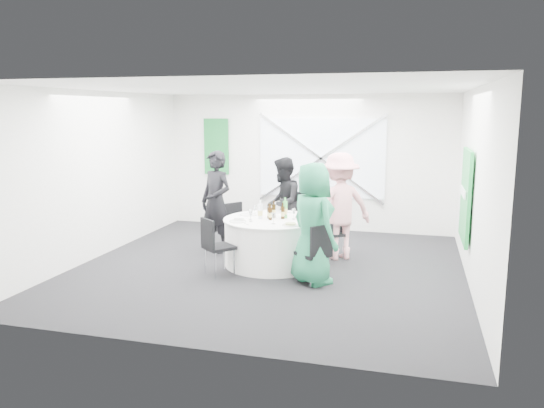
% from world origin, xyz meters
% --- Properties ---
extents(floor, '(6.00, 6.00, 0.00)m').
position_xyz_m(floor, '(0.00, 0.00, 0.00)').
color(floor, black).
rests_on(floor, ground).
extents(ceiling, '(6.00, 6.00, 0.00)m').
position_xyz_m(ceiling, '(0.00, 0.00, 2.80)').
color(ceiling, white).
rests_on(ceiling, wall_back).
extents(wall_back, '(6.00, 0.00, 6.00)m').
position_xyz_m(wall_back, '(0.00, 3.00, 1.40)').
color(wall_back, white).
rests_on(wall_back, floor).
extents(wall_front, '(6.00, 0.00, 6.00)m').
position_xyz_m(wall_front, '(0.00, -3.00, 1.40)').
color(wall_front, white).
rests_on(wall_front, floor).
extents(wall_left, '(0.00, 6.00, 6.00)m').
position_xyz_m(wall_left, '(-3.00, 0.00, 1.40)').
color(wall_left, white).
rests_on(wall_left, floor).
extents(wall_right, '(0.00, 6.00, 6.00)m').
position_xyz_m(wall_right, '(3.00, 0.00, 1.40)').
color(wall_right, white).
rests_on(wall_right, floor).
extents(window_panel, '(2.60, 0.03, 1.60)m').
position_xyz_m(window_panel, '(0.30, 2.96, 1.50)').
color(window_panel, silver).
rests_on(window_panel, wall_back).
extents(window_brace_a, '(2.63, 0.05, 1.84)m').
position_xyz_m(window_brace_a, '(0.30, 2.92, 1.50)').
color(window_brace_a, silver).
rests_on(window_brace_a, window_panel).
extents(window_brace_b, '(2.63, 0.05, 1.84)m').
position_xyz_m(window_brace_b, '(0.30, 2.92, 1.50)').
color(window_brace_b, silver).
rests_on(window_brace_b, window_panel).
extents(green_banner, '(0.55, 0.04, 1.20)m').
position_xyz_m(green_banner, '(-2.00, 2.95, 1.70)').
color(green_banner, '#15692B').
rests_on(green_banner, wall_back).
extents(green_sign, '(0.05, 1.20, 1.40)m').
position_xyz_m(green_sign, '(2.94, 0.60, 1.20)').
color(green_sign, green).
rests_on(green_sign, wall_right).
extents(banquet_table, '(1.56, 1.56, 0.76)m').
position_xyz_m(banquet_table, '(0.00, 0.20, 0.38)').
color(banquet_table, white).
rests_on(banquet_table, floor).
extents(chair_back, '(0.53, 0.54, 1.02)m').
position_xyz_m(chair_back, '(0.18, 1.28, 0.60)').
color(chair_back, black).
rests_on(chair_back, floor).
extents(chair_back_left, '(0.55, 0.55, 0.86)m').
position_xyz_m(chair_back_left, '(-0.82, 0.82, 0.50)').
color(chair_back_left, black).
rests_on(chair_back_left, floor).
extents(chair_back_right, '(0.55, 0.55, 0.86)m').
position_xyz_m(chair_back_right, '(0.92, 0.89, 0.50)').
color(chair_back_right, black).
rests_on(chair_back_right, floor).
extents(chair_front_right, '(0.57, 0.57, 0.89)m').
position_xyz_m(chair_front_right, '(0.88, -0.60, 0.52)').
color(chair_front_right, black).
rests_on(chair_front_right, floor).
extents(chair_front_left, '(0.57, 0.57, 0.89)m').
position_xyz_m(chair_front_left, '(-0.68, -0.60, 0.52)').
color(chair_front_left, black).
rests_on(chair_front_left, floor).
extents(person_man_back_left, '(0.77, 0.66, 1.79)m').
position_xyz_m(person_man_back_left, '(-1.16, 0.74, 0.89)').
color(person_man_back_left, black).
rests_on(person_man_back_left, floor).
extents(person_man_back, '(0.51, 0.84, 1.65)m').
position_xyz_m(person_man_back, '(-0.09, 1.27, 0.83)').
color(person_man_back, black).
rests_on(person_man_back, floor).
extents(person_woman_pink, '(1.26, 1.09, 1.79)m').
position_xyz_m(person_woman_pink, '(0.99, 0.86, 0.90)').
color(person_woman_pink, pink).
rests_on(person_woman_pink, floor).
extents(person_woman_green, '(1.01, 0.99, 1.76)m').
position_xyz_m(person_woman_green, '(0.80, -0.53, 0.88)').
color(person_woman_green, '#217951').
rests_on(person_woman_green, floor).
extents(plate_back, '(0.29, 0.29, 0.01)m').
position_xyz_m(plate_back, '(-0.07, 0.76, 0.77)').
color(plate_back, silver).
rests_on(plate_back, banquet_table).
extents(plate_back_left, '(0.29, 0.29, 0.01)m').
position_xyz_m(plate_back_left, '(-0.46, 0.39, 0.77)').
color(plate_back_left, silver).
rests_on(plate_back_left, banquet_table).
extents(plate_back_right, '(0.27, 0.27, 0.04)m').
position_xyz_m(plate_back_right, '(0.46, 0.42, 0.78)').
color(plate_back_right, silver).
rests_on(plate_back_right, banquet_table).
extents(plate_front_right, '(0.25, 0.25, 0.04)m').
position_xyz_m(plate_front_right, '(0.41, -0.22, 0.78)').
color(plate_front_right, silver).
rests_on(plate_front_right, banquet_table).
extents(plate_front_left, '(0.27, 0.27, 0.01)m').
position_xyz_m(plate_front_left, '(-0.46, -0.16, 0.77)').
color(plate_front_left, silver).
rests_on(plate_front_left, banquet_table).
extents(napkin, '(0.18, 0.15, 0.04)m').
position_xyz_m(napkin, '(-0.45, -0.11, 0.80)').
color(napkin, white).
rests_on(napkin, plate_front_left).
extents(beer_bottle_a, '(0.06, 0.06, 0.25)m').
position_xyz_m(beer_bottle_a, '(-0.05, 0.21, 0.85)').
color(beer_bottle_a, '#341F09').
rests_on(beer_bottle_a, banquet_table).
extents(beer_bottle_b, '(0.06, 0.06, 0.28)m').
position_xyz_m(beer_bottle_b, '(-0.00, 0.32, 0.87)').
color(beer_bottle_b, '#341F09').
rests_on(beer_bottle_b, banquet_table).
extents(beer_bottle_c, '(0.06, 0.06, 0.26)m').
position_xyz_m(beer_bottle_c, '(0.17, 0.24, 0.86)').
color(beer_bottle_c, '#341F09').
rests_on(beer_bottle_c, banquet_table).
extents(beer_bottle_d, '(0.06, 0.06, 0.26)m').
position_xyz_m(beer_bottle_d, '(0.00, 0.10, 0.86)').
color(beer_bottle_d, '#341F09').
rests_on(beer_bottle_d, banquet_table).
extents(green_water_bottle, '(0.08, 0.08, 0.33)m').
position_xyz_m(green_water_bottle, '(0.19, 0.32, 0.89)').
color(green_water_bottle, green).
rests_on(green_water_bottle, banquet_table).
extents(clear_water_bottle, '(0.08, 0.08, 0.30)m').
position_xyz_m(clear_water_bottle, '(-0.18, 0.15, 0.88)').
color(clear_water_bottle, white).
rests_on(clear_water_bottle, banquet_table).
extents(wine_glass_a, '(0.07, 0.07, 0.17)m').
position_xyz_m(wine_glass_a, '(0.12, -0.17, 0.88)').
color(wine_glass_a, white).
rests_on(wine_glass_a, banquet_table).
extents(wine_glass_b, '(0.07, 0.07, 0.17)m').
position_xyz_m(wine_glass_b, '(0.34, 0.26, 0.88)').
color(wine_glass_b, white).
rests_on(wine_glass_b, banquet_table).
extents(wine_glass_c, '(0.07, 0.07, 0.17)m').
position_xyz_m(wine_glass_c, '(-0.26, -0.10, 0.88)').
color(wine_glass_c, white).
rests_on(wine_glass_c, banquet_table).
extents(wine_glass_d, '(0.07, 0.07, 0.17)m').
position_xyz_m(wine_glass_d, '(-0.31, 0.02, 0.88)').
color(wine_glass_d, white).
rests_on(wine_glass_d, banquet_table).
extents(wine_glass_e, '(0.07, 0.07, 0.17)m').
position_xyz_m(wine_glass_e, '(-0.34, 0.36, 0.88)').
color(wine_glass_e, white).
rests_on(wine_glass_e, banquet_table).
extents(fork_a, '(0.11, 0.12, 0.01)m').
position_xyz_m(fork_a, '(-0.53, -0.03, 0.76)').
color(fork_a, silver).
rests_on(fork_a, banquet_table).
extents(knife_a, '(0.12, 0.12, 0.01)m').
position_xyz_m(knife_a, '(-0.27, -0.31, 0.76)').
color(knife_a, silver).
rests_on(knife_a, banquet_table).
extents(fork_b, '(0.09, 0.14, 0.01)m').
position_xyz_m(fork_b, '(-0.40, 0.61, 0.76)').
color(fork_b, silver).
rests_on(fork_b, banquet_table).
extents(knife_b, '(0.09, 0.14, 0.01)m').
position_xyz_m(knife_b, '(-0.56, 0.34, 0.76)').
color(knife_b, silver).
rests_on(knife_b, banquet_table).
extents(fork_c, '(0.15, 0.02, 0.01)m').
position_xyz_m(fork_c, '(0.18, 0.75, 0.76)').
color(fork_c, silver).
rests_on(fork_c, banquet_table).
extents(knife_c, '(0.15, 0.02, 0.01)m').
position_xyz_m(knife_c, '(-0.14, 0.76, 0.76)').
color(knife_c, silver).
rests_on(knife_c, banquet_table).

